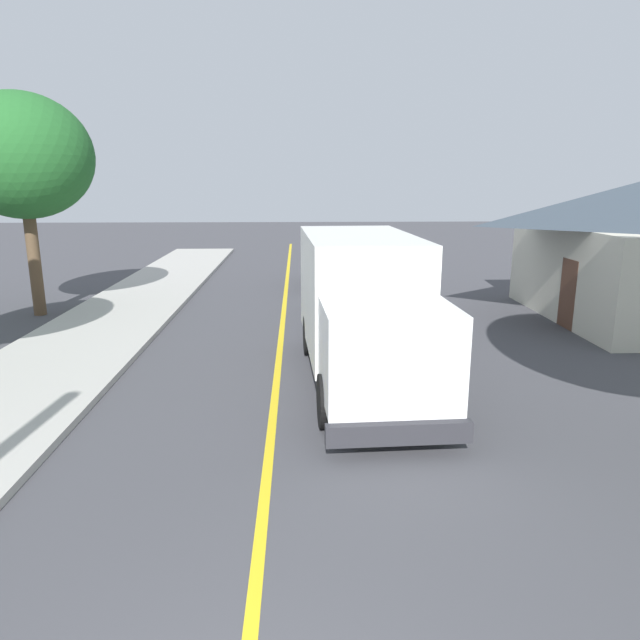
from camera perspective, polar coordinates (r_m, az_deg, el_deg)
centre_line_yellow at (r=13.54m, az=-4.25°, el=-5.23°), size 0.16×56.00×0.01m
box_truck at (r=12.69m, az=4.29°, el=1.73°), size 2.74×7.29×3.20m
parked_car_near at (r=18.72m, az=3.08°, el=2.61°), size 1.93×4.45×1.67m
parked_car_mid at (r=24.50m, az=1.46°, el=5.27°), size 1.98×4.47×1.67m
street_tree_down_block at (r=21.00m, az=-27.51°, el=14.19°), size 4.35×4.35×7.09m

